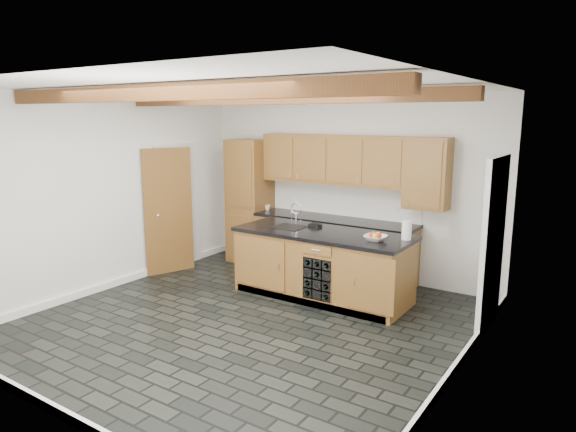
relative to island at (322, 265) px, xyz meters
name	(u,v)px	position (x,y,z in m)	size (l,w,h in m)	color
ground	(248,322)	(-0.31, -1.28, -0.46)	(5.00, 5.00, 0.00)	black
room_shell	(267,193)	(-0.39, -0.75, 1.06)	(5.01, 5.00, 5.00)	white
back_cabinetry	(315,213)	(-0.68, 0.95, 0.51)	(3.65, 0.62, 2.20)	olive
island	(322,265)	(0.00, 0.00, 0.00)	(2.48, 0.96, 0.93)	olive
faucet	(291,224)	(-0.56, 0.05, 0.50)	(0.45, 0.40, 0.34)	black
kitchen_scale	(315,225)	(-0.26, 0.23, 0.49)	(0.20, 0.13, 0.06)	black
fruit_bowl	(375,238)	(0.81, -0.06, 0.50)	(0.28, 0.28, 0.07)	silver
fruit_cluster	(375,235)	(0.81, -0.06, 0.54)	(0.16, 0.17, 0.07)	#AC1617
paper_towel	(407,230)	(1.11, 0.21, 0.59)	(0.12, 0.12, 0.25)	white
mug	(267,207)	(-1.61, 0.94, 0.51)	(0.09, 0.09, 0.08)	white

